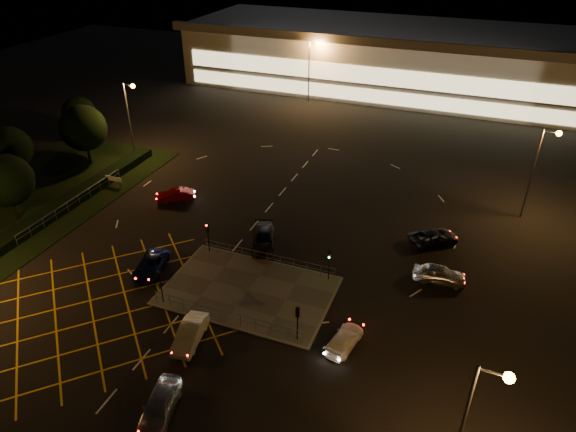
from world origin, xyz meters
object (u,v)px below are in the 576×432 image
(car_near_silver, at_px, (160,404))
(car_far_dkgrey, at_px, (263,238))
(car_left_blue, at_px, (151,265))
(car_east_grey, at_px, (434,238))
(signal_sw, at_px, (160,281))
(car_queue_white, at_px, (190,333))
(signal_ne, at_px, (329,258))
(car_right_silver, at_px, (439,274))
(signal_nw, at_px, (208,231))
(signal_se, at_px, (298,317))
(car_circ_red, at_px, (176,195))
(car_approach_white, at_px, (344,339))

(car_near_silver, height_order, car_far_dkgrey, car_near_silver)
(car_left_blue, height_order, car_east_grey, car_east_grey)
(signal_sw, xyz_separation_m, car_queue_white, (4.40, -3.01, -1.63))
(signal_ne, relative_size, car_right_silver, 0.68)
(signal_nw, bearing_deg, signal_se, -33.65)
(car_circ_red, bearing_deg, car_near_silver, -0.60)
(signal_nw, height_order, car_right_silver, signal_nw)
(signal_nw, bearing_deg, car_far_dkgrey, 34.48)
(car_far_dkgrey, relative_size, car_circ_red, 1.28)
(signal_sw, bearing_deg, car_circ_red, -61.51)
(car_near_silver, xyz_separation_m, car_approach_white, (9.57, 10.19, -0.17))
(car_right_silver, bearing_deg, car_approach_white, 146.06)
(signal_nw, height_order, car_approach_white, signal_nw)
(signal_ne, relative_size, car_approach_white, 0.75)
(car_left_blue, bearing_deg, car_east_grey, 16.44)
(car_east_grey, bearing_deg, car_approach_white, 127.96)
(car_near_silver, relative_size, car_queue_white, 1.03)
(car_right_silver, bearing_deg, car_near_silver, 137.98)
(signal_ne, xyz_separation_m, car_approach_white, (3.50, -7.21, -1.75))
(car_queue_white, distance_m, car_left_blue, 10.16)
(car_circ_red, bearing_deg, signal_se, 22.08)
(car_circ_red, xyz_separation_m, car_approach_white, (24.01, -14.90, -0.07))
(signal_sw, distance_m, car_far_dkgrey, 11.94)
(car_queue_white, distance_m, car_circ_red, 22.72)
(car_right_silver, bearing_deg, car_queue_white, 124.86)
(signal_nw, xyz_separation_m, car_near_silver, (5.93, -17.39, -1.58))
(car_left_blue, bearing_deg, signal_sw, -58.34)
(signal_se, height_order, car_queue_white, signal_se)
(signal_nw, distance_m, car_right_silver, 21.51)
(car_right_silver, relative_size, car_circ_red, 1.11)
(car_near_silver, xyz_separation_m, car_right_silver, (15.25, 20.79, 0.00))
(signal_ne, bearing_deg, car_near_silver, -109.24)
(signal_sw, xyz_separation_m, signal_nw, (0.00, 7.99, 0.00))
(signal_se, height_order, car_approach_white, signal_se)
(car_far_dkgrey, bearing_deg, car_circ_red, 138.46)
(car_east_grey, bearing_deg, signal_se, 118.36)
(signal_nw, relative_size, car_circ_red, 0.76)
(car_queue_white, xyz_separation_m, car_east_grey, (15.54, 20.33, -0.04))
(car_far_dkgrey, height_order, car_right_silver, car_right_silver)
(signal_sw, height_order, signal_ne, same)
(signal_ne, distance_m, car_east_grey, 12.37)
(signal_nw, distance_m, signal_ne, 12.00)
(signal_se, xyz_separation_m, car_east_grey, (7.94, 17.32, -1.67))
(signal_ne, distance_m, car_right_silver, 9.92)
(signal_sw, bearing_deg, signal_se, -180.00)
(signal_ne, relative_size, car_queue_white, 0.70)
(car_left_blue, bearing_deg, car_right_silver, 3.66)
(signal_nw, bearing_deg, car_left_blue, -127.26)
(signal_ne, height_order, car_left_blue, signal_ne)
(signal_ne, bearing_deg, signal_nw, 180.00)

